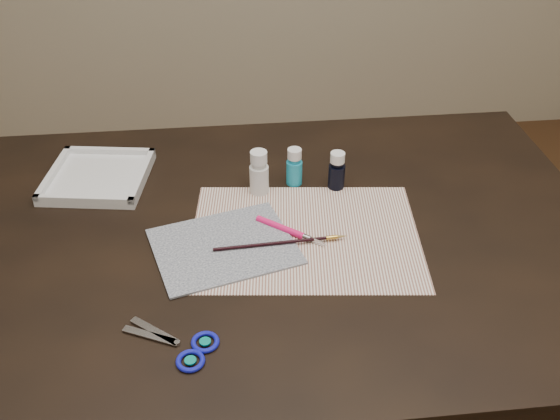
{
  "coord_description": "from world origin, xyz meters",
  "views": [
    {
      "loc": [
        -0.1,
        -0.97,
        1.5
      ],
      "look_at": [
        0.0,
        0.0,
        0.8
      ],
      "focal_mm": 40.0,
      "sensor_mm": 36.0,
      "label": 1
    }
  ],
  "objects": [
    {
      "name": "paint_bottle_navy",
      "position": [
        0.14,
        0.14,
        0.79
      ],
      "size": [
        0.04,
        0.04,
        0.09
      ],
      "primitive_type": "cylinder",
      "rotation": [
        0.0,
        0.0,
        0.19
      ],
      "color": "black",
      "rests_on": "table"
    },
    {
      "name": "palette_tray",
      "position": [
        -0.38,
        0.22,
        0.76
      ],
      "size": [
        0.24,
        0.24,
        0.03
      ],
      "primitive_type": "cube",
      "rotation": [
        0.0,
        0.0,
        -0.16
      ],
      "color": "white",
      "rests_on": "table"
    },
    {
      "name": "paintbrush",
      "position": [
        -0.0,
        -0.05,
        0.76
      ],
      "size": [
        0.26,
        0.02,
        0.01
      ],
      "primitive_type": null,
      "rotation": [
        0.0,
        0.0,
        0.06
      ],
      "color": "black",
      "rests_on": "canvas"
    },
    {
      "name": "paint_bottle_cyan",
      "position": [
        0.05,
        0.17,
        0.79
      ],
      "size": [
        0.04,
        0.04,
        0.08
      ],
      "primitive_type": "cylinder",
      "rotation": [
        0.0,
        0.0,
        0.24
      ],
      "color": "#1C95B7",
      "rests_on": "table"
    },
    {
      "name": "scissors",
      "position": [
        -0.21,
        -0.27,
        0.75
      ],
      "size": [
        0.2,
        0.16,
        0.01
      ],
      "primitive_type": null,
      "rotation": [
        0.0,
        0.0,
        2.7
      ],
      "color": "silver",
      "rests_on": "table"
    },
    {
      "name": "table",
      "position": [
        0.0,
        0.0,
        0.38
      ],
      "size": [
        1.3,
        0.9,
        0.75
      ],
      "primitive_type": "cube",
      "color": "black",
      "rests_on": "ground"
    },
    {
      "name": "paint_bottle_white",
      "position": [
        -0.03,
        0.14,
        0.8
      ],
      "size": [
        0.05,
        0.05,
        0.1
      ],
      "primitive_type": "cylinder",
      "rotation": [
        0.0,
        0.0,
        -0.26
      ],
      "color": "silver",
      "rests_on": "table"
    },
    {
      "name": "paper",
      "position": [
        0.05,
        -0.02,
        0.75
      ],
      "size": [
        0.47,
        0.38,
        0.0
      ],
      "primitive_type": "cube",
      "rotation": [
        0.0,
        0.0,
        -0.11
      ],
      "color": "white",
      "rests_on": "table"
    },
    {
      "name": "craft_knife",
      "position": [
        0.02,
        -0.02,
        0.76
      ],
      "size": [
        0.13,
        0.11,
        0.01
      ],
      "primitive_type": null,
      "rotation": [
        0.0,
        0.0,
        -0.68
      ],
      "color": "#FF176C",
      "rests_on": "paper"
    },
    {
      "name": "canvas",
      "position": [
        -0.11,
        -0.04,
        0.75
      ],
      "size": [
        0.3,
        0.27,
        0.0
      ],
      "primitive_type": "cube",
      "rotation": [
        0.0,
        0.0,
        0.27
      ],
      "color": "#111932",
      "rests_on": "paper"
    }
  ]
}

